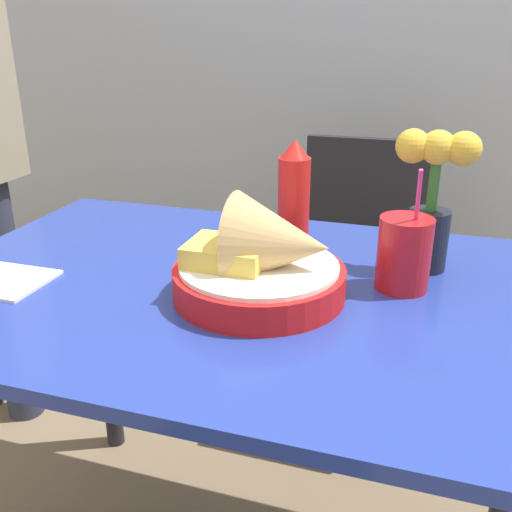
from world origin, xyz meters
TOP-DOWN VIEW (x-y plane):
  - dining_table at (0.00, 0.00)m, footprint 1.19×0.77m
  - chair_far_window at (0.11, 0.78)m, footprint 0.40×0.40m
  - food_basket at (0.04, -0.04)m, footprint 0.29×0.29m
  - ketchup_bottle at (0.02, 0.23)m, footprint 0.07×0.07m
  - drink_cup at (0.25, 0.07)m, footprint 0.09×0.09m
  - flower_vase at (0.29, 0.17)m, footprint 0.15×0.08m
  - napkin at (-0.43, -0.13)m, footprint 0.17×0.13m

SIDE VIEW (x-z plane):
  - chair_far_window at x=0.11m, z-range 0.08..0.93m
  - dining_table at x=0.00m, z-range 0.27..1.01m
  - napkin at x=-0.43m, z-range 0.74..0.75m
  - drink_cup at x=0.25m, z-range 0.69..0.91m
  - food_basket at x=0.04m, z-range 0.71..0.89m
  - ketchup_bottle at x=0.02m, z-range 0.74..0.96m
  - flower_vase at x=0.29m, z-range 0.76..1.02m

